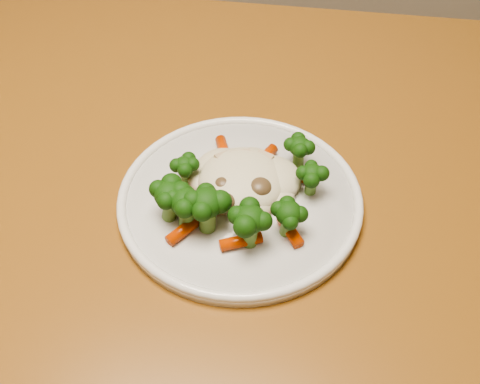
% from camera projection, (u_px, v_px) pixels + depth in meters
% --- Properties ---
extents(dining_table, '(1.14, 0.78, 0.75)m').
position_uv_depth(dining_table, '(198.00, 233.00, 0.75)').
color(dining_table, '#8F5921').
rests_on(dining_table, ground).
extents(plate, '(0.25, 0.25, 0.01)m').
position_uv_depth(plate, '(240.00, 201.00, 0.63)').
color(plate, white).
rests_on(plate, dining_table).
extents(meal, '(0.18, 0.16, 0.05)m').
position_uv_depth(meal, '(235.00, 191.00, 0.61)').
color(meal, beige).
rests_on(meal, plate).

